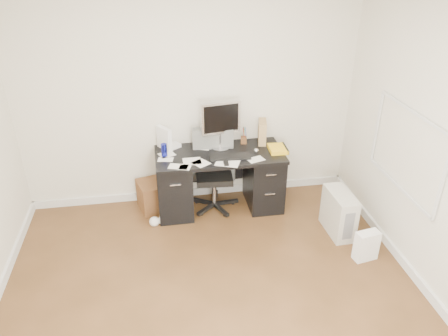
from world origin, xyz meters
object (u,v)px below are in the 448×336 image
Objects in this scene: lcd_monitor at (221,126)px; pc_tower at (339,213)px; keyboard at (230,157)px; desk at (220,179)px; wicker_basket at (154,195)px; office_chair at (214,172)px.

lcd_monitor is 1.18× the size of pc_tower.
keyboard reaches higher than pc_tower.
desk is 4.15× the size of wicker_basket.
lcd_monitor is 1.68m from pc_tower.
desk is at bearing -114.95° from lcd_monitor.
desk is at bearing 147.66° from pc_tower.
lcd_monitor reaches higher than office_chair.
desk is 0.12m from office_chair.
office_chair is at bearing 148.32° from pc_tower.
desk is 1.45m from pc_tower.
keyboard is at bearing -38.39° from office_chair.
lcd_monitor is 1.20m from wicker_basket.
pc_tower is at bearing -23.53° from keyboard.
pc_tower is 1.40× the size of wicker_basket.
keyboard reaches higher than wicker_basket.
keyboard is 1.29× the size of wicker_basket.
lcd_monitor is 0.57m from office_chair.
desk is 1.52× the size of office_chair.
wicker_basket is (-0.83, -0.00, -0.87)m from lcd_monitor.
pc_tower is (1.31, -0.75, -0.24)m from office_chair.
keyboard is at bearing -84.32° from lcd_monitor.
wicker_basket is (-0.90, 0.26, -0.58)m from keyboard.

